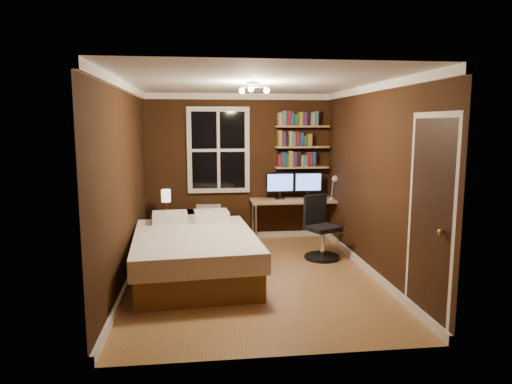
{
  "coord_description": "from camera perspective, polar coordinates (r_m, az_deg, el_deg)",
  "views": [
    {
      "loc": [
        -0.65,
        -5.74,
        1.99
      ],
      "look_at": [
        0.1,
        0.45,
        1.06
      ],
      "focal_mm": 32.0,
      "sensor_mm": 36.0,
      "label": 1
    }
  ],
  "objects": [
    {
      "name": "bookshelf_middle",
      "position": [
        7.92,
        5.75,
        5.62
      ],
      "size": [
        0.92,
        0.22,
        0.03
      ],
      "primitive_type": "cube",
      "color": "#AC7F53",
      "rests_on": "wall_back"
    },
    {
      "name": "wall_back",
      "position": [
        7.9,
        -2.16,
        3.11
      ],
      "size": [
        3.2,
        0.04,
        2.5
      ],
      "primitive_type": "cube",
      "color": "black",
      "rests_on": "ground"
    },
    {
      "name": "floor",
      "position": [
        6.11,
        -0.43,
        -10.54
      ],
      "size": [
        4.2,
        4.2,
        0.0
      ],
      "primitive_type": "plane",
      "color": "olive",
      "rests_on": "ground"
    },
    {
      "name": "desk",
      "position": [
        7.81,
        4.88,
        -1.36
      ],
      "size": [
        1.52,
        0.57,
        0.72
      ],
      "color": "#AC7F53",
      "rests_on": "ground"
    },
    {
      "name": "books_row_middle",
      "position": [
        7.91,
        5.76,
        6.56
      ],
      "size": [
        0.54,
        0.16,
        0.23
      ],
      "primitive_type": null,
      "color": "navy",
      "rests_on": "bookshelf_middle"
    },
    {
      "name": "office_chair",
      "position": [
        6.9,
        8.07,
        -5.34
      ],
      "size": [
        0.56,
        0.56,
        0.94
      ],
      "rotation": [
        0.0,
        0.0,
        0.42
      ],
      "color": "black",
      "rests_on": "ground"
    },
    {
      "name": "ceiling_fixture",
      "position": [
        5.69,
        -0.35,
        12.61
      ],
      "size": [
        0.44,
        0.44,
        0.18
      ],
      "primitive_type": null,
      "color": "beige",
      "rests_on": "ceiling"
    },
    {
      "name": "wall_right",
      "position": [
        6.21,
        14.4,
        1.36
      ],
      "size": [
        0.04,
        4.2,
        2.5
      ],
      "primitive_type": "cube",
      "color": "black",
      "rests_on": "ground"
    },
    {
      "name": "bookshelf_upper",
      "position": [
        7.91,
        5.78,
        8.16
      ],
      "size": [
        0.92,
        0.22,
        0.03
      ],
      "primitive_type": "cube",
      "color": "#AC7F53",
      "rests_on": "wall_back"
    },
    {
      "name": "door_knob",
      "position": [
        4.57,
        22.1,
        -4.67
      ],
      "size": [
        0.06,
        0.06,
        0.06
      ],
      "primitive_type": "sphere",
      "color": "#BB8F42",
      "rests_on": "door"
    },
    {
      "name": "books_row_lower",
      "position": [
        7.93,
        5.72,
        4.03
      ],
      "size": [
        0.6,
        0.16,
        0.23
      ],
      "primitive_type": null,
      "color": "maroon",
      "rests_on": "bookshelf_lower"
    },
    {
      "name": "monitor_left",
      "position": [
        7.8,
        3.03,
        0.79
      ],
      "size": [
        0.49,
        0.12,
        0.45
      ],
      "primitive_type": null,
      "color": "black",
      "rests_on": "desk"
    },
    {
      "name": "radiator",
      "position": [
        7.91,
        -5.94,
        -3.82
      ],
      "size": [
        0.41,
        0.15,
        0.62
      ],
      "primitive_type": "cube",
      "color": "beige",
      "rests_on": "ground"
    },
    {
      "name": "door",
      "position": [
        4.85,
        20.82,
        -3.59
      ],
      "size": [
        0.03,
        0.82,
        2.05
      ],
      "primitive_type": null,
      "color": "black",
      "rests_on": "ground"
    },
    {
      "name": "wall_left",
      "position": [
        5.86,
        -16.19,
        0.89
      ],
      "size": [
        0.04,
        4.2,
        2.5
      ],
      "primitive_type": "cube",
      "color": "black",
      "rests_on": "ground"
    },
    {
      "name": "desk_lamp",
      "position": [
        7.81,
        9.69,
        0.64
      ],
      "size": [
        0.14,
        0.32,
        0.44
      ],
      "primitive_type": null,
      "color": "silver",
      "rests_on": "desk"
    },
    {
      "name": "nightstand",
      "position": [
        7.61,
        -11.06,
        -4.85
      ],
      "size": [
        0.47,
        0.47,
        0.51
      ],
      "primitive_type": "cube",
      "rotation": [
        0.0,
        0.0,
        0.16
      ],
      "color": "brown",
      "rests_on": "ground"
    },
    {
      "name": "ceiling",
      "position": [
        5.8,
        -0.46,
        13.53
      ],
      "size": [
        3.2,
        4.2,
        0.02
      ],
      "primitive_type": "cube",
      "color": "white",
      "rests_on": "wall_back"
    },
    {
      "name": "window",
      "position": [
        7.82,
        -4.72,
        5.23
      ],
      "size": [
        1.06,
        0.06,
        1.46
      ],
      "primitive_type": "cube",
      "color": "white",
      "rests_on": "wall_back"
    },
    {
      "name": "bed",
      "position": [
        6.08,
        -7.67,
        -7.66
      ],
      "size": [
        1.7,
        2.24,
        0.72
      ],
      "rotation": [
        0.0,
        0.0,
        0.08
      ],
      "color": "brown",
      "rests_on": "ground"
    },
    {
      "name": "monitor_right",
      "position": [
        7.89,
        6.54,
        0.84
      ],
      "size": [
        0.49,
        0.12,
        0.45
      ],
      "primitive_type": null,
      "color": "black",
      "rests_on": "desk"
    },
    {
      "name": "bookshelf_lower",
      "position": [
        7.94,
        5.71,
        3.1
      ],
      "size": [
        0.92,
        0.22,
        0.03
      ],
      "primitive_type": "cube",
      "color": "#AC7F53",
      "rests_on": "wall_back"
    },
    {
      "name": "books_row_upper",
      "position": [
        7.91,
        5.8,
        9.1
      ],
      "size": [
        0.6,
        0.16,
        0.23
      ],
      "primitive_type": null,
      "color": "#225028",
      "rests_on": "bookshelf_upper"
    },
    {
      "name": "bedside_lamp",
      "position": [
        7.52,
        -11.17,
        -1.34
      ],
      "size": [
        0.15,
        0.15,
        0.44
      ],
      "primitive_type": null,
      "color": "white",
      "rests_on": "nightstand"
    }
  ]
}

